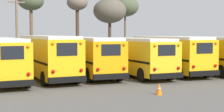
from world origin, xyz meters
name	(u,v)px	position (x,y,z in m)	size (l,w,h in m)	color
ground_plane	(109,75)	(0.00, 0.00, 0.00)	(160.00, 160.00, 0.00)	#5B5956
school_bus_0	(1,58)	(-8.26, -0.61, 1.63)	(2.72, 9.80, 3.00)	yellow
school_bus_1	(47,55)	(-4.96, -0.09, 1.70)	(2.72, 9.75, 3.13)	yellow
school_bus_2	(89,55)	(-1.65, 0.10, 1.64)	(2.88, 9.92, 3.00)	#E5A00C
school_bus_3	(133,55)	(1.65, -0.99, 1.61)	(2.57, 9.70, 2.95)	yellow
school_bus_4	(169,53)	(4.96, -0.94, 1.66)	(2.79, 9.67, 3.04)	yellow
school_bus_5	(202,53)	(8.26, -1.01, 1.65)	(2.97, 10.98, 3.02)	#E5A00C
utility_pole	(17,27)	(-5.22, 13.15, 3.94)	(1.80, 0.27, 7.55)	#75604C
bare_tree_0	(110,11)	(5.98, 13.90, 6.00)	(4.03, 4.03, 7.56)	#473323
bare_tree_1	(125,7)	(10.26, 18.44, 7.00)	(3.79, 3.79, 8.46)	brown
bare_tree_2	(77,5)	(1.75, 13.61, 6.57)	(2.44, 2.44, 7.81)	#473323
bare_tree_3	(31,2)	(-3.05, 16.63, 7.02)	(3.09, 3.09, 8.34)	brown
fence_line	(81,57)	(0.00, 6.99, 0.99)	(24.59, 0.06, 1.42)	#939399
traffic_cone	(159,89)	(-0.94, -9.10, 0.33)	(0.36, 0.36, 0.65)	orange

